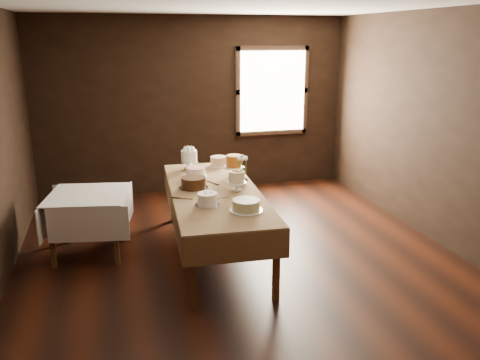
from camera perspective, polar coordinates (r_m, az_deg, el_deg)
name	(u,v)px	position (r m, az deg, el deg)	size (l,w,h in m)	color
floor	(245,266)	(5.57, 0.55, -9.99)	(5.00, 6.00, 0.01)	black
ceiling	(245,1)	(5.00, 0.64, 20.13)	(5.00, 6.00, 0.01)	beige
wall_back	(195,106)	(7.99, -5.32, 8.60)	(5.00, 0.02, 2.80)	black
wall_front	(417,273)	(2.50, 19.91, -10.17)	(5.00, 0.02, 2.80)	black
wall_right	(451,132)	(6.25, 23.33, 5.16)	(0.02, 6.00, 2.80)	black
window	(273,91)	(8.23, 3.81, 10.27)	(1.10, 0.05, 1.30)	#FFEABF
display_table	(215,195)	(5.61, -2.95, -1.78)	(1.13, 2.59, 0.78)	#4A2E18
side_table	(88,201)	(5.91, -17.27, -2.35)	(1.01, 1.01, 0.74)	#4A2E18
cake_meringue	(189,160)	(6.47, -5.94, 2.28)	(0.27, 0.27, 0.27)	silver
cake_speckled	(218,162)	(6.63, -2.52, 2.16)	(0.29, 0.29, 0.13)	white
cake_lattice	(195,173)	(6.13, -5.21, 0.83)	(0.30, 0.30, 0.11)	white
cake_caramel	(234,167)	(6.09, -0.72, 1.50)	(0.25, 0.25, 0.29)	white
cake_chocolate	(194,183)	(5.66, -5.43, -0.37)	(0.37, 0.37, 0.13)	silver
cake_flowers	(237,182)	(5.55, -0.40, -0.21)	(0.23, 0.23, 0.24)	white
cake_swirl	(207,200)	(5.08, -3.81, -2.31)	(0.26, 0.26, 0.13)	silver
cake_cream	(246,206)	(4.92, 0.72, -3.02)	(0.38, 0.38, 0.12)	white
cake_server_a	(223,198)	(5.32, -2.03, -2.11)	(0.24, 0.03, 0.01)	silver
cake_server_b	(253,199)	(5.27, 1.51, -2.26)	(0.24, 0.03, 0.01)	silver
cake_server_c	(210,182)	(5.90, -3.46, -0.24)	(0.24, 0.03, 0.01)	silver
cake_server_d	(237,182)	(5.88, -0.30, -0.27)	(0.24, 0.03, 0.01)	silver
cake_server_e	(186,199)	(5.32, -6.28, -2.20)	(0.24, 0.03, 0.01)	silver
flower_vase	(242,179)	(5.78, 0.26, 0.13)	(0.14, 0.14, 0.14)	#2D2823
flower_bouquet	(242,163)	(5.73, 0.26, 1.96)	(0.14, 0.14, 0.20)	white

